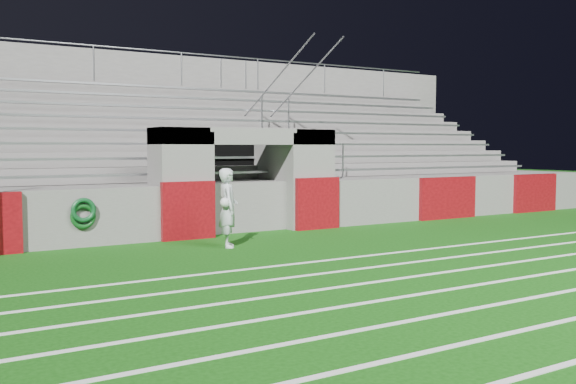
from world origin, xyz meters
TOP-DOWN VIEW (x-y plane):
  - ground at (0.00, 0.00)m, footprint 90.00×90.00m
  - field_markings at (0.00, -5.00)m, footprint 28.00×8.09m
  - stadium_structure at (0.00, 7.97)m, footprint 26.00×8.48m
  - goalkeeper_with_ball at (-1.52, 1.44)m, footprint 0.61×0.72m
  - hose_coil at (-4.19, 2.93)m, footprint 0.54×0.15m

SIDE VIEW (x-z plane):
  - ground at x=0.00m, z-range 0.00..0.00m
  - field_markings at x=0.00m, z-range 0.00..0.01m
  - hose_coil at x=-4.19m, z-range 0.40..1.07m
  - goalkeeper_with_ball at x=-1.52m, z-range 0.00..1.69m
  - stadium_structure at x=0.00m, z-range -1.22..4.20m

